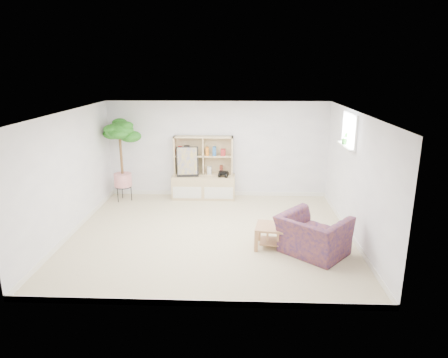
{
  "coord_description": "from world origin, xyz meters",
  "views": [
    {
      "loc": [
        0.56,
        -7.32,
        3.21
      ],
      "look_at": [
        0.24,
        0.63,
        0.96
      ],
      "focal_mm": 32.0,
      "sensor_mm": 36.0,
      "label": 1
    }
  ],
  "objects_px": {
    "coffee_table": "(284,237)",
    "floor_tree": "(122,161)",
    "storage_unit": "(203,168)",
    "armchair": "(313,233)"
  },
  "relations": [
    {
      "from": "coffee_table",
      "to": "armchair",
      "type": "height_order",
      "value": "armchair"
    },
    {
      "from": "coffee_table",
      "to": "storage_unit",
      "type": "bearing_deg",
      "value": 130.06
    },
    {
      "from": "coffee_table",
      "to": "armchair",
      "type": "bearing_deg",
      "value": -16.59
    },
    {
      "from": "coffee_table",
      "to": "floor_tree",
      "type": "distance_m",
      "value": 4.55
    },
    {
      "from": "coffee_table",
      "to": "armchair",
      "type": "relative_size",
      "value": 0.92
    },
    {
      "from": "storage_unit",
      "to": "coffee_table",
      "type": "relative_size",
      "value": 1.54
    },
    {
      "from": "armchair",
      "to": "storage_unit",
      "type": "bearing_deg",
      "value": -12.87
    },
    {
      "from": "storage_unit",
      "to": "floor_tree",
      "type": "relative_size",
      "value": 0.77
    },
    {
      "from": "storage_unit",
      "to": "floor_tree",
      "type": "bearing_deg",
      "value": -172.2
    },
    {
      "from": "storage_unit",
      "to": "armchair",
      "type": "bearing_deg",
      "value": -54.18
    }
  ]
}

